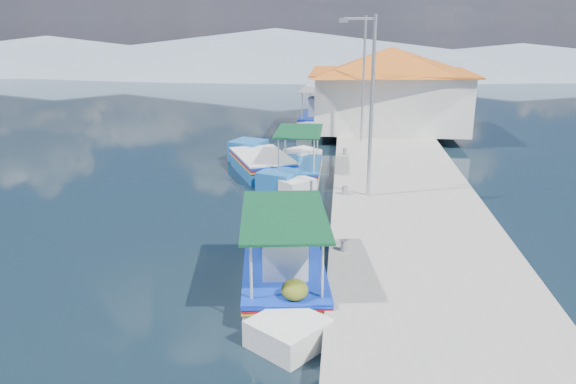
{
  "coord_description": "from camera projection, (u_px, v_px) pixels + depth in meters",
  "views": [
    {
      "loc": [
        3.67,
        -16.88,
        6.36
      ],
      "look_at": [
        2.07,
        -0.49,
        1.3
      ],
      "focal_mm": 35.34,
      "sensor_mm": 36.0,
      "label": 1
    }
  ],
  "objects": [
    {
      "name": "harbor_building",
      "position": [
        390.0,
        86.0,
        31.15
      ],
      "size": [
        10.49,
        10.49,
        4.4
      ],
      "color": "silver",
      "rests_on": "quay"
    },
    {
      "name": "caique_blue_hull",
      "position": [
        264.0,
        166.0,
        24.21
      ],
      "size": [
        3.75,
        6.28,
        1.22
      ],
      "rotation": [
        0.0,
        0.0,
        -0.41
      ],
      "color": "#1B5BA2",
      "rests_on": "ground"
    },
    {
      "name": "lamp_post_near",
      "position": [
        369.0,
        98.0,
        18.62
      ],
      "size": [
        1.21,
        0.14,
        6.0
      ],
      "color": "#A5A8AD",
      "rests_on": "quay"
    },
    {
      "name": "bollards",
      "position": [
        345.0,
        167.0,
        22.72
      ],
      "size": [
        0.2,
        17.2,
        0.3
      ],
      "color": "#A5A8AD",
      "rests_on": "quay"
    },
    {
      "name": "mountain_ridge",
      "position": [
        368.0,
        55.0,
        70.34
      ],
      "size": [
        171.4,
        96.0,
        5.5
      ],
      "color": "gray",
      "rests_on": "ground"
    },
    {
      "name": "quay",
      "position": [
        396.0,
        173.0,
        23.36
      ],
      "size": [
        5.0,
        44.0,
        0.5
      ],
      "primitive_type": "cube",
      "color": "gray",
      "rests_on": "ground"
    },
    {
      "name": "ground",
      "position": [
        226.0,
        224.0,
        18.27
      ],
      "size": [
        160.0,
        160.0,
        0.0
      ],
      "primitive_type": "plane",
      "color": "black",
      "rests_on": "ground"
    },
    {
      "name": "lamp_post_far",
      "position": [
        362.0,
        73.0,
        27.19
      ],
      "size": [
        1.21,
        0.14,
        6.0
      ],
      "color": "#A5A8AD",
      "rests_on": "quay"
    },
    {
      "name": "caique_green_canopy",
      "position": [
        299.0,
        170.0,
        23.48
      ],
      "size": [
        1.81,
        5.98,
        2.24
      ],
      "rotation": [
        0.0,
        0.0,
        0.0
      ],
      "color": "white",
      "rests_on": "ground"
    },
    {
      "name": "caique_far",
      "position": [
        319.0,
        119.0,
        34.63
      ],
      "size": [
        2.46,
        7.26,
        2.55
      ],
      "rotation": [
        0.0,
        0.0,
        0.07
      ],
      "color": "white",
      "rests_on": "ground"
    },
    {
      "name": "main_caique",
      "position": [
        285.0,
        274.0,
        13.72
      ],
      "size": [
        2.54,
        6.67,
        2.22
      ],
      "rotation": [
        0.0,
        0.0,
        -0.14
      ],
      "color": "white",
      "rests_on": "ground"
    }
  ]
}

